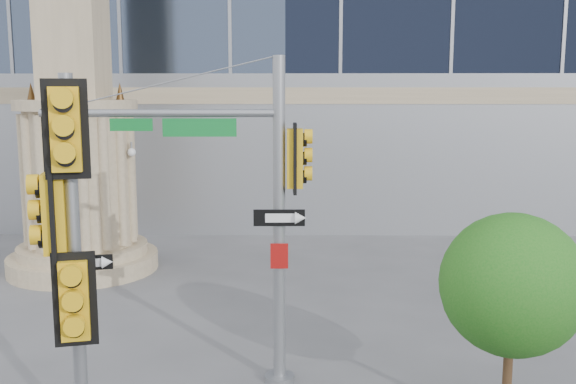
{
  "coord_description": "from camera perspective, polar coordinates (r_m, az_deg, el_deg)",
  "views": [
    {
      "loc": [
        0.49,
        -9.73,
        5.28
      ],
      "look_at": [
        0.29,
        2.0,
        3.48
      ],
      "focal_mm": 40.0,
      "sensor_mm": 36.0,
      "label": 1
    }
  ],
  "objects": [
    {
      "name": "monument",
      "position": [
        19.82,
        -18.4,
        8.99
      ],
      "size": [
        4.4,
        4.4,
        16.6
      ],
      "color": "tan",
      "rests_on": "ground"
    },
    {
      "name": "secondary_signal_pole",
      "position": [
        9.77,
        -18.96,
        -3.6
      ],
      "size": [
        1.03,
        0.74,
        5.57
      ],
      "rotation": [
        0.0,
        0.0,
        0.24
      ],
      "color": "slate",
      "rests_on": "ground"
    },
    {
      "name": "main_signal_pole",
      "position": [
        11.4,
        -6.18,
        0.6
      ],
      "size": [
        4.61,
        0.56,
        5.93
      ],
      "rotation": [
        0.0,
        0.0,
        0.03
      ],
      "color": "slate",
      "rests_on": "ground"
    },
    {
      "name": "street_tree",
      "position": [
        10.48,
        19.48,
        -8.25
      ],
      "size": [
        2.25,
        2.2,
        3.51
      ],
      "color": "tan",
      "rests_on": "ground"
    }
  ]
}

